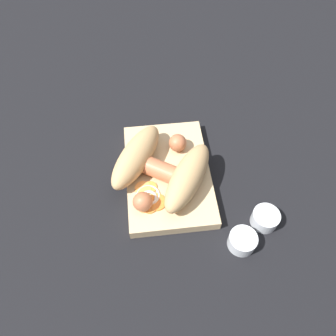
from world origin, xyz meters
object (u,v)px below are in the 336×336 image
food_tray (168,174)px  bread_roll (161,166)px  condiment_cup_near (242,241)px  condiment_cup_far (265,219)px  sausage (161,171)px

food_tray → bread_roll: 0.04m
bread_roll → condiment_cup_near: bread_roll is taller
food_tray → bread_roll: size_ratio=1.10×
food_tray → condiment_cup_far: (-0.11, -0.16, 0.00)m
condiment_cup_far → condiment_cup_near: bearing=126.1°
sausage → condiment_cup_far: (-0.10, -0.17, -0.03)m
condiment_cup_far → sausage: bearing=58.8°
bread_roll → condiment_cup_far: bearing=-121.8°
condiment_cup_near → sausage: bearing=41.1°
food_tray → bread_roll: bread_roll is taller
food_tray → condiment_cup_near: (-0.15, -0.11, 0.00)m
sausage → condiment_cup_near: size_ratio=3.29×
condiment_cup_near → condiment_cup_far: same height
food_tray → condiment_cup_far: condiment_cup_far is taller
sausage → condiment_cup_far: size_ratio=3.29×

